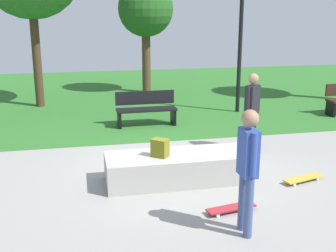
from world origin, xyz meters
name	(u,v)px	position (x,y,z in m)	size (l,w,h in m)	color
ground_plane	(170,167)	(0.00, 0.00, 0.00)	(28.00, 28.00, 0.00)	gray
grass_lawn	(126,93)	(0.00, 7.84, 0.00)	(26.60, 12.32, 0.01)	#2D6B28
concrete_ledge	(177,168)	(-0.03, -0.72, 0.26)	(2.57, 0.94, 0.51)	#A8A59E
backpack_on_ledge	(160,148)	(-0.35, -0.76, 0.67)	(0.28, 0.20, 0.32)	olive
skater_performing_trick	(248,163)	(0.47, -2.75, 1.05)	(0.23, 0.43, 1.78)	#3F5184
skater_watching	(252,106)	(1.96, 0.67, 1.01)	(0.38, 0.35, 1.72)	black
skateboard_by_ledge	(231,208)	(0.51, -2.10, 0.06)	(0.82, 0.35, 0.08)	#A5262D
skateboard_spare	(303,178)	(2.21, -1.23, 0.06)	(0.82, 0.41, 0.08)	gold
park_bench_near_lamppost	(146,108)	(0.03, 3.25, 0.48)	(1.61, 0.49, 0.91)	black
tree_slender_maple	(146,10)	(0.81, 7.97, 2.99)	(2.00, 2.00, 4.05)	#4C3823
lamp_post	(241,33)	(3.01, 4.24, 2.37)	(0.28, 0.28, 3.85)	black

